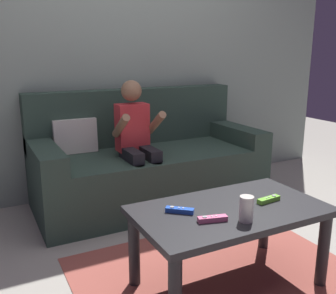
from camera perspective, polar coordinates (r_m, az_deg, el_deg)
name	(u,v)px	position (r m, az deg, el deg)	size (l,w,h in m)	color
ground_plane	(218,274)	(2.27, 7.46, -18.22)	(8.97, 8.97, 0.00)	#9E998E
wall_back	(115,46)	(3.34, -7.82, 14.63)	(4.49, 0.05, 2.50)	gray
couch	(147,164)	(3.14, -3.16, -2.56)	(1.81, 0.80, 0.90)	#2D4238
person_seated_on_couch	(137,139)	(2.85, -4.63, 1.15)	(0.33, 0.41, 1.00)	black
coffee_table	(230,220)	(2.02, 9.18, -10.68)	(0.98, 0.55, 0.44)	#232326
area_rug	(227,283)	(2.20, 8.79, -19.37)	(1.51, 1.33, 0.01)	#9E4C42
game_remote_lime_near_edge	(269,199)	(2.11, 14.74, -7.55)	(0.14, 0.05, 0.03)	#72C638
game_remote_blue_center	(180,210)	(1.91, 1.73, -9.38)	(0.13, 0.12, 0.03)	blue
game_remote_pink_far_corner	(212,219)	(1.83, 6.61, -10.55)	(0.14, 0.07, 0.03)	pink
soda_can	(246,209)	(1.84, 11.56, -9.00)	(0.07, 0.07, 0.12)	silver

